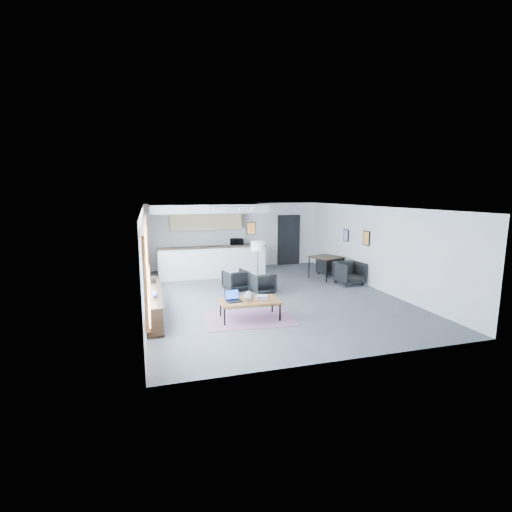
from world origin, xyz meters
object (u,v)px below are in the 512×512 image
object	(u,v)px
laptop	(233,298)
book_stack	(262,297)
armchair_left	(236,279)
floor_lamp	(258,248)
armchair_right	(262,282)
dining_table	(326,259)
ceramic_pot	(249,296)
dining_chair_far	(330,266)
microwave	(237,241)
dining_chair_near	(350,274)
coffee_table	(250,302)

from	to	relation	value
laptop	book_stack	xyz separation A→B (m)	(0.73, -0.02, -0.04)
armchair_left	floor_lamp	size ratio (longest dim) A/B	0.46
armchair_right	dining_table	world-z (taller)	dining_table
book_stack	dining_table	xyz separation A→B (m)	(3.38, 3.33, 0.22)
floor_lamp	armchair_right	bearing A→B (deg)	-87.34
ceramic_pot	dining_chair_far	distance (m)	5.67
floor_lamp	microwave	xyz separation A→B (m)	(0.11, 3.38, -0.22)
dining_chair_near	armchair_left	bearing A→B (deg)	168.55
coffee_table	ceramic_pot	bearing A→B (deg)	-112.98
microwave	ceramic_pot	bearing A→B (deg)	-96.17
laptop	ceramic_pot	bearing A→B (deg)	-25.76
armchair_left	dining_chair_near	bearing A→B (deg)	160.80
floor_lamp	dining_table	size ratio (longest dim) A/B	1.26
book_stack	dining_chair_far	bearing A→B (deg)	45.14
ceramic_pot	book_stack	xyz separation A→B (m)	(0.36, 0.10, -0.08)
armchair_right	dining_table	size ratio (longest dim) A/B	0.57
floor_lamp	coffee_table	bearing A→B (deg)	-110.51
coffee_table	book_stack	xyz separation A→B (m)	(0.34, 0.04, 0.07)
armchair_left	dining_table	xyz separation A→B (m)	(3.43, 0.64, 0.38)
book_stack	dining_chair_near	bearing A→B (deg)	32.04
dining_table	dining_chair_near	distance (m)	1.11
book_stack	dining_table	distance (m)	4.75
ceramic_pot	microwave	distance (m)	6.18
armchair_right	microwave	world-z (taller)	microwave
ceramic_pot	dining_table	bearing A→B (deg)	42.50
dining_chair_far	microwave	world-z (taller)	microwave
armchair_left	dining_chair_near	distance (m)	3.83
book_stack	dining_chair_far	world-z (taller)	dining_chair_far
armchair_right	dining_chair_far	xyz separation A→B (m)	(3.10, 1.62, -0.01)
microwave	laptop	bearing A→B (deg)	-99.77
dining_table	dining_chair_near	world-z (taller)	dining_table
dining_chair_far	floor_lamp	bearing A→B (deg)	16.09
book_stack	armchair_right	bearing A→B (deg)	73.00
book_stack	armchair_left	size ratio (longest dim) A/B	0.48
coffee_table	microwave	world-z (taller)	microwave
floor_lamp	dining_chair_far	size ratio (longest dim) A/B	2.30
laptop	armchair_right	distance (m)	2.57
armchair_left	floor_lamp	world-z (taller)	floor_lamp
dining_chair_near	microwave	distance (m)	4.75
dining_chair_far	dining_chair_near	bearing A→B (deg)	84.94
armchair_left	dining_chair_near	size ratio (longest dim) A/B	0.98
laptop	coffee_table	bearing A→B (deg)	-16.49
coffee_table	armchair_left	world-z (taller)	armchair_left
ceramic_pot	armchair_right	world-z (taller)	ceramic_pot
laptop	floor_lamp	distance (m)	3.01
ceramic_pot	armchair_left	xyz separation A→B (m)	(0.31, 2.79, -0.24)
armchair_right	coffee_table	bearing A→B (deg)	54.57
microwave	floor_lamp	bearing A→B (deg)	-87.60
armchair_left	dining_table	distance (m)	3.51
coffee_table	microwave	bearing A→B (deg)	82.17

